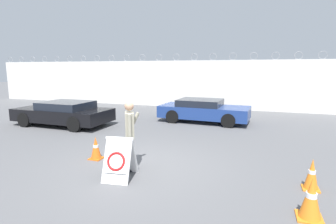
{
  "coord_description": "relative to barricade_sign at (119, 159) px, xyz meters",
  "views": [
    {
      "loc": [
        2.94,
        -6.2,
        2.64
      ],
      "look_at": [
        0.13,
        1.88,
        1.21
      ],
      "focal_mm": 28.0,
      "sensor_mm": 36.0,
      "label": 1
    }
  ],
  "objects": [
    {
      "name": "ground_plane",
      "position": [
        0.14,
        0.92,
        -0.51
      ],
      "size": [
        90.0,
        90.0,
        0.0
      ],
      "primitive_type": "plane",
      "color": "#5B5B5E"
    },
    {
      "name": "traffic_cone_near",
      "position": [
        4.27,
        0.88,
        -0.16
      ],
      "size": [
        0.35,
        0.35,
        0.7
      ],
      "color": "orange",
      "rests_on": "ground_plane"
    },
    {
      "name": "security_guard",
      "position": [
        -0.01,
        0.59,
        0.51
      ],
      "size": [
        0.42,
        0.7,
        1.81
      ],
      "rotation": [
        0.0,
        0.0,
        2.06
      ],
      "color": "black",
      "rests_on": "ground_plane"
    },
    {
      "name": "parked_car_rear_sedan",
      "position": [
        0.51,
        7.47,
        0.08
      ],
      "size": [
        4.44,
        2.15,
        1.12
      ],
      "rotation": [
        0.0,
        0.0,
        -0.05
      ],
      "color": "black",
      "rests_on": "ground_plane"
    },
    {
      "name": "traffic_cone_far",
      "position": [
        4.04,
        -0.4,
        -0.12
      ],
      "size": [
        0.43,
        0.43,
        0.77
      ],
      "color": "orange",
      "rests_on": "ground_plane"
    },
    {
      "name": "traffic_cone_mid",
      "position": [
        -1.36,
        1.02,
        -0.18
      ],
      "size": [
        0.36,
        0.36,
        0.67
      ],
      "color": "orange",
      "rests_on": "ground_plane"
    },
    {
      "name": "perimeter_wall",
      "position": [
        0.14,
        12.07,
        1.09
      ],
      "size": [
        36.0,
        0.3,
        3.62
      ],
      "color": "silver",
      "rests_on": "ground_plane"
    },
    {
      "name": "parked_car_front_coupe",
      "position": [
        -5.5,
        4.51,
        0.08
      ],
      "size": [
        4.52,
        2.08,
        1.12
      ],
      "rotation": [
        0.0,
        0.0,
        3.13
      ],
      "color": "black",
      "rests_on": "ground_plane"
    },
    {
      "name": "barricade_sign",
      "position": [
        0.0,
        0.0,
        0.0
      ],
      "size": [
        0.76,
        0.93,
        1.03
      ],
      "rotation": [
        0.0,
        0.0,
        0.13
      ],
      "color": "white",
      "rests_on": "ground_plane"
    }
  ]
}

